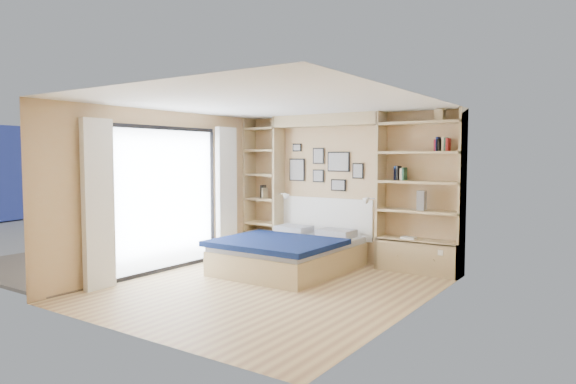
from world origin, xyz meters
The scene contains 9 objects.
ground centered at (0.00, 0.00, 0.00)m, with size 4.50×4.50×0.00m, color #D7BB80.
room_shell centered at (-0.39, 1.52, 1.08)m, with size 4.50×4.50×4.50m.
bed centered at (-0.39, 1.10, 0.28)m, with size 1.79×2.25×1.07m.
photo_gallery centered at (-0.45, 2.22, 1.60)m, with size 1.48×0.02×0.82m.
reading_lamps centered at (-0.30, 2.00, 1.10)m, with size 1.92×0.12×0.15m.
shelf_decor centered at (1.17, 2.07, 1.70)m, with size 3.45×0.23×2.03m.
deck centered at (-3.60, 0.00, 0.00)m, with size 3.20×4.00×0.05m, color brown.
deck_chair centered at (-3.26, 0.12, 0.35)m, with size 0.51×0.77×0.73m.
shipping_container centered at (-11.86, 3.08, 1.32)m, with size 2.54×6.36×2.65m, color navy.
Camera 1 is at (4.08, -5.52, 1.80)m, focal length 32.00 mm.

